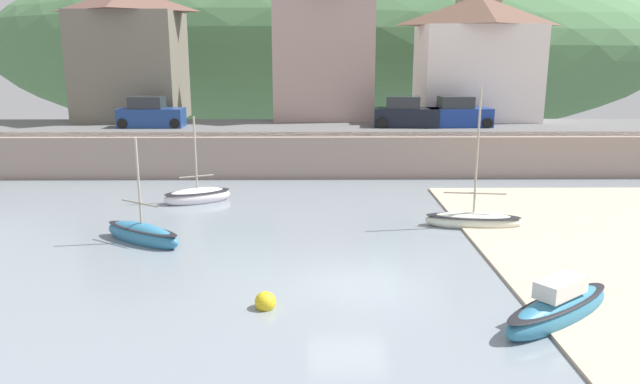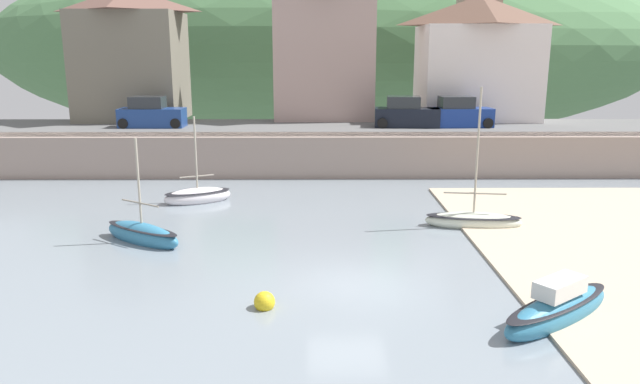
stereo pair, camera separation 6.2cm
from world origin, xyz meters
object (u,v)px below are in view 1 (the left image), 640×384
at_px(waterfront_building_centre, 323,40).
at_px(dinghy_open_wooden, 473,220).
at_px(sailboat_tall_mast, 558,309).
at_px(sailboat_white_hull, 142,234).
at_px(waterfront_building_left, 130,54).
at_px(church_with_spire, 477,22).
at_px(sailboat_nearest_shore, 198,196).
at_px(parked_car_by_wall, 405,114).
at_px(waterfront_building_right, 477,57).
at_px(mooring_buoy, 265,302).
at_px(parked_car_near_slipway, 151,114).
at_px(parked_car_end_of_row, 458,114).

height_order(waterfront_building_centre, dinghy_open_wooden, waterfront_building_centre).
xyz_separation_m(sailboat_tall_mast, sailboat_white_hull, (-13.20, 6.98, -0.05)).
distance_m(waterfront_building_left, dinghy_open_wooden, 28.03).
height_order(church_with_spire, sailboat_nearest_shore, church_with_spire).
bearing_deg(parked_car_by_wall, waterfront_building_right, 44.57).
xyz_separation_m(waterfront_building_centre, mooring_buoy, (-2.06, -26.96, -7.73)).
bearing_deg(parked_car_near_slipway, waterfront_building_left, 118.68).
bearing_deg(mooring_buoy, sailboat_white_hull, 130.65).
xyz_separation_m(waterfront_building_centre, church_with_spire, (11.75, 4.00, 1.40)).
bearing_deg(sailboat_tall_mast, parked_car_by_wall, 55.02).
xyz_separation_m(waterfront_building_left, church_with_spire, (25.31, 4.00, 2.33)).
xyz_separation_m(church_with_spire, dinghy_open_wooden, (-5.77, -22.94, -9.03)).
bearing_deg(dinghy_open_wooden, waterfront_building_right, 83.09).
bearing_deg(church_with_spire, mooring_buoy, -114.04).
distance_m(waterfront_building_left, sailboat_nearest_shore, 17.66).
height_order(church_with_spire, sailboat_tall_mast, church_with_spire).
distance_m(waterfront_building_centre, parked_car_near_slipway, 12.91).
bearing_deg(dinghy_open_wooden, parked_car_end_of_row, 87.07).
bearing_deg(church_with_spire, dinghy_open_wooden, -104.11).
bearing_deg(parked_car_near_slipway, parked_car_by_wall, 0.55).
relative_size(waterfront_building_right, parked_car_by_wall, 2.01).
bearing_deg(church_with_spire, parked_car_by_wall, -127.50).
distance_m(sailboat_nearest_shore, parked_car_end_of_row, 18.32).
bearing_deg(church_with_spire, parked_car_end_of_row, -110.23).
height_order(waterfront_building_left, parked_car_by_wall, waterfront_building_left).
relative_size(waterfront_building_centre, parked_car_by_wall, 2.55).
xyz_separation_m(waterfront_building_right, parked_car_by_wall, (-5.59, -4.50, -3.53)).
distance_m(waterfront_building_centre, parked_car_end_of_row, 10.80).
distance_m(parked_car_end_of_row, mooring_buoy, 25.05).
height_order(dinghy_open_wooden, sailboat_white_hull, dinghy_open_wooden).
bearing_deg(sailboat_white_hull, sailboat_tall_mast, 5.61).
distance_m(dinghy_open_wooden, sailboat_tall_mast, 8.95).
distance_m(waterfront_building_left, sailboat_white_hull, 22.83).
relative_size(waterfront_building_centre, church_with_spire, 0.81).
distance_m(sailboat_nearest_shore, sailboat_white_hull, 6.31).
distance_m(sailboat_tall_mast, parked_car_by_wall, 23.57).
distance_m(sailboat_nearest_shore, dinghy_open_wooden, 13.05).
height_order(waterfront_building_left, waterfront_building_centre, waterfront_building_centre).
height_order(parked_car_by_wall, mooring_buoy, parked_car_by_wall).
bearing_deg(church_with_spire, waterfront_building_right, -103.11).
height_order(waterfront_building_right, parked_car_near_slipway, waterfront_building_right).
bearing_deg(parked_car_by_wall, sailboat_tall_mast, -82.50).
bearing_deg(sailboat_tall_mast, dinghy_open_wooden, 53.00).
distance_m(sailboat_nearest_shore, sailboat_tall_mast, 18.05).
relative_size(sailboat_tall_mast, sailboat_white_hull, 1.00).
bearing_deg(mooring_buoy, dinghy_open_wooden, 44.90).
xyz_separation_m(waterfront_building_centre, sailboat_nearest_shore, (-6.34, -14.66, -7.62)).
distance_m(sailboat_tall_mast, parked_car_near_slipway, 29.11).
xyz_separation_m(dinghy_open_wooden, mooring_buoy, (-8.04, -8.01, -0.10)).
bearing_deg(church_with_spire, waterfront_building_centre, -161.20).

